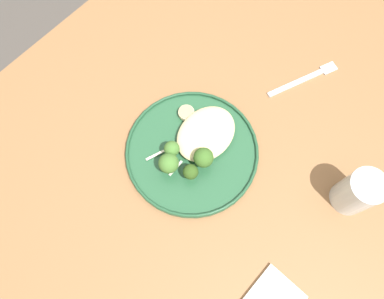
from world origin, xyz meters
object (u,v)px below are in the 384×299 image
broccoli_floret_near_rim (172,149)px  dinner_fork (305,79)px  seared_scallop_right_edge (208,135)px  seared_scallop_left_edge (206,126)px  seared_scallop_rear_pale (187,112)px  broccoli_floret_small_sprig (169,164)px  dinner_plate (192,151)px  seared_scallop_center_golden (187,146)px  broccoli_floret_rear_charred (203,158)px  seared_scallop_front_small (216,147)px  water_glass (356,193)px  seared_scallop_large_seared (193,128)px  broccoli_floret_right_tilted (191,172)px

broccoli_floret_near_rim → dinner_fork: size_ratio=0.31×
seared_scallop_right_edge → broccoli_floret_near_rim: broccoli_floret_near_rim is taller
dinner_fork → seared_scallop_left_edge: bearing=159.7°
seared_scallop_rear_pale → broccoli_floret_small_sprig: broccoli_floret_small_sprig is taller
dinner_plate → seared_scallop_center_golden: (-0.00, 0.01, 0.01)m
seared_scallop_rear_pale → broccoli_floret_rear_charred: bearing=-122.3°
seared_scallop_rear_pale → dinner_fork: seared_scallop_rear_pale is taller
seared_scallop_front_small → water_glass: bearing=-70.7°
dinner_plate → seared_scallop_rear_pale: bearing=48.5°
seared_scallop_left_edge → dinner_plate: bearing=-167.2°
dinner_plate → seared_scallop_large_seared: size_ratio=10.10×
seared_scallop_large_seared → seared_scallop_center_golden: (-0.04, -0.02, 0.00)m
seared_scallop_center_golden → water_glass: bearing=-66.9°
seared_scallop_large_seared → broccoli_floret_small_sprig: size_ratio=0.47×
dinner_plate → broccoli_floret_right_tilted: (-0.04, -0.04, 0.03)m
broccoli_floret_near_rim → broccoli_floret_small_sprig: (-0.03, -0.02, 0.00)m
water_glass → broccoli_floret_right_tilted: bearing=123.1°
dinner_plate → dinner_fork: size_ratio=1.63×
seared_scallop_rear_pale → broccoli_floret_near_rim: 0.11m
seared_scallop_right_edge → broccoli_floret_rear_charred: size_ratio=0.40×
seared_scallop_center_golden → water_glass: water_glass is taller
seared_scallop_rear_pale → seared_scallop_right_edge: 0.07m
seared_scallop_front_small → seared_scallop_left_edge: 0.05m
seared_scallop_rear_pale → seared_scallop_center_golden: 0.08m
seared_scallop_front_small → seared_scallop_large_seared: size_ratio=0.83×
seared_scallop_center_golden → broccoli_floret_right_tilted: bearing=-131.1°
dinner_plate → seared_scallop_large_seared: (0.04, 0.03, 0.01)m
dinner_plate → broccoli_floret_small_sprig: bearing=171.7°
seared_scallop_front_small → broccoli_floret_rear_charred: (-0.05, -0.00, 0.03)m
dinner_plate → seared_scallop_right_edge: bearing=-4.6°
seared_scallop_large_seared → seared_scallop_rear_pale: bearing=60.4°
seared_scallop_left_edge → broccoli_floret_small_sprig: broccoli_floret_small_sprig is taller
seared_scallop_left_edge → seared_scallop_center_golden: seared_scallop_center_golden is taller
seared_scallop_center_golden → dinner_fork: size_ratio=0.20×
seared_scallop_rear_pale → dinner_fork: 0.30m
seared_scallop_front_small → broccoli_floret_rear_charred: bearing=-178.3°
seared_scallop_front_small → dinner_plate: bearing=138.1°
seared_scallop_front_small → seared_scallop_left_edge: seared_scallop_left_edge is taller
seared_scallop_right_edge → water_glass: size_ratio=0.22×
seared_scallop_rear_pale → broccoli_floret_rear_charred: 0.13m
seared_scallop_left_edge → water_glass: (0.07, -0.33, 0.03)m
seared_scallop_center_golden → broccoli_floret_small_sprig: (-0.06, -0.00, 0.03)m
seared_scallop_left_edge → broccoli_floret_near_rim: 0.10m
seared_scallop_large_seared → broccoli_floret_near_rim: (-0.07, -0.01, 0.03)m
broccoli_floret_small_sprig → dinner_plate: bearing=-8.3°
broccoli_floret_right_tilted → water_glass: water_glass is taller
seared_scallop_rear_pale → dinner_plate: bearing=-131.5°
dinner_plate → seared_scallop_front_small: bearing=-41.9°
seared_scallop_right_edge → seared_scallop_left_edge: (0.02, 0.02, 0.00)m
dinner_plate → broccoli_floret_rear_charred: bearing=-99.4°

